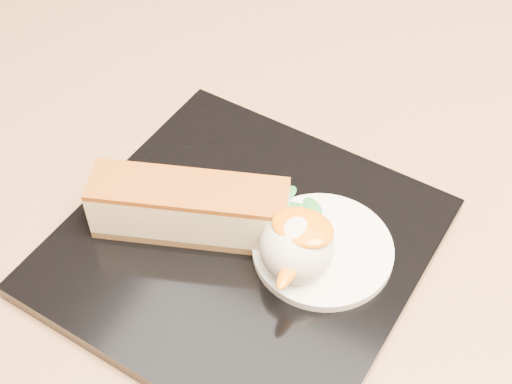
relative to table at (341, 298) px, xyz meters
The scene contains 7 objects.
table is the anchor object (origin of this frame).
dessert_plate 0.19m from the table, 116.34° to the right, with size 0.22×0.22×0.01m, color black.
cheesecake 0.23m from the table, 129.34° to the right, with size 0.13×0.07×0.04m.
cream_smear 0.19m from the table, 87.95° to the right, with size 0.09×0.09×0.01m, color white.
ice_cream_scoop 0.22m from the table, 94.07° to the right, with size 0.05×0.05×0.05m, color white.
mango_sauce 0.23m from the table, 92.99° to the right, with size 0.04×0.03×0.01m, color orange.
mint_sprig 0.18m from the table, 115.64° to the right, with size 0.04×0.03×0.00m.
Camera 1 is at (0.09, -0.34, 1.10)m, focal length 50.00 mm.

